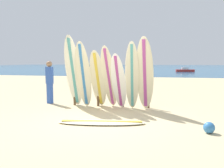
# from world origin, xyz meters

# --- Properties ---
(ground_plane) EXTENTS (120.00, 120.00, 0.00)m
(ground_plane) POSITION_xyz_m (0.00, 0.00, 0.00)
(ground_plane) COLOR #D3BC8C
(ocean_water) EXTENTS (120.00, 80.00, 0.01)m
(ocean_water) POSITION_xyz_m (0.00, 58.00, 0.00)
(ocean_water) COLOR #1E5984
(ocean_water) RESTS_ON ground
(surfboard_rack) EXTENTS (2.83, 0.09, 1.03)m
(surfboard_rack) POSITION_xyz_m (-0.08, 2.00, 0.64)
(surfboard_rack) COLOR brown
(surfboard_rack) RESTS_ON ground
(surfboard_leaning_far_left) EXTENTS (0.58, 1.00, 2.53)m
(surfboard_leaning_far_left) POSITION_xyz_m (-1.35, 1.63, 1.26)
(surfboard_leaning_far_left) COLOR white
(surfboard_leaning_far_left) RESTS_ON ground
(surfboard_leaning_left) EXTENTS (0.57, 0.77, 2.32)m
(surfboard_leaning_left) POSITION_xyz_m (-0.95, 1.57, 1.16)
(surfboard_leaning_left) COLOR beige
(surfboard_leaning_left) RESTS_ON ground
(surfboard_leaning_center_left) EXTENTS (0.57, 0.96, 2.02)m
(surfboard_leaning_center_left) POSITION_xyz_m (-0.46, 1.70, 1.01)
(surfboard_leaning_center_left) COLOR beige
(surfboard_leaning_center_left) RESTS_ON ground
(surfboard_leaning_center) EXTENTS (0.58, 1.13, 2.16)m
(surfboard_leaning_center) POSITION_xyz_m (-0.05, 1.62, 1.08)
(surfboard_leaning_center) COLOR beige
(surfboard_leaning_center) RESTS_ON ground
(surfboard_leaning_center_right) EXTENTS (0.61, 0.86, 1.91)m
(surfboard_leaning_center_right) POSITION_xyz_m (0.30, 1.56, 0.95)
(surfboard_leaning_center_right) COLOR white
(surfboard_leaning_center_right) RESTS_ON ground
(surfboard_leaning_right) EXTENTS (0.51, 0.74, 2.29)m
(surfboard_leaning_right) POSITION_xyz_m (0.75, 1.56, 1.14)
(surfboard_leaning_right) COLOR beige
(surfboard_leaning_right) RESTS_ON ground
(surfboard_leaning_far_right) EXTENTS (0.64, 0.78, 2.43)m
(surfboard_leaning_far_right) POSITION_xyz_m (1.17, 1.57, 1.22)
(surfboard_leaning_far_right) COLOR beige
(surfboard_leaning_far_right) RESTS_ON ground
(surfboard_lying_on_sand) EXTENTS (2.36, 0.89, 0.08)m
(surfboard_lying_on_sand) POSITION_xyz_m (0.18, -0.34, 0.03)
(surfboard_lying_on_sand) COLOR beige
(surfboard_lying_on_sand) RESTS_ON ground
(beachgoer_standing) EXTENTS (0.30, 0.24, 1.65)m
(beachgoer_standing) POSITION_xyz_m (-2.53, 2.16, 0.91)
(beachgoer_standing) COLOR #3359B2
(beachgoer_standing) RESTS_ON ground
(small_boat_offshore) EXTENTS (2.78, 1.03, 0.71)m
(small_boat_offshore) POSITION_xyz_m (5.44, 31.38, 0.26)
(small_boat_offshore) COLOR #B22D28
(small_boat_offshore) RESTS_ON ocean_water
(beach_ball) EXTENTS (0.26, 0.26, 0.26)m
(beach_ball) POSITION_xyz_m (2.79, -0.63, 0.13)
(beach_ball) COLOR #3372B2
(beach_ball) RESTS_ON ground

